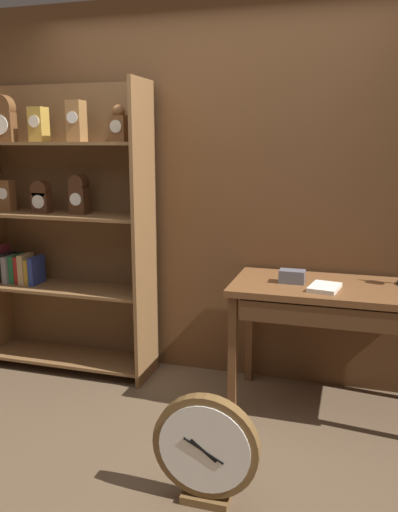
{
  "coord_description": "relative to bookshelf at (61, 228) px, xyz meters",
  "views": [
    {
      "loc": [
        0.93,
        -2.17,
        1.65
      ],
      "look_at": [
        0.05,
        0.79,
        0.98
      ],
      "focal_mm": 36.94,
      "sensor_mm": 36.0,
      "label": 1
    }
  ],
  "objects": [
    {
      "name": "toolbox_small",
      "position": [
        1.68,
        -0.15,
        -0.2
      ],
      "size": [
        0.15,
        0.09,
        0.08
      ],
      "primitive_type": "cube",
      "color": "#595960",
      "rests_on": "workbench"
    },
    {
      "name": "workbench",
      "position": [
        1.94,
        -0.16,
        -0.34
      ],
      "size": [
        1.25,
        0.62,
        0.81
      ],
      "color": "brown",
      "rests_on": "ground"
    },
    {
      "name": "open_repair_manual",
      "position": [
        1.88,
        -0.24,
        -0.23
      ],
      "size": [
        0.2,
        0.24,
        0.02
      ],
      "primitive_type": "cube",
      "rotation": [
        0.0,
        0.0,
        -0.18
      ],
      "color": "silver",
      "rests_on": "workbench"
    },
    {
      "name": "back_wood_panel",
      "position": [
        1.09,
        0.24,
        0.25
      ],
      "size": [
        4.8,
        0.05,
        2.6
      ],
      "primitive_type": "cube",
      "color": "brown",
      "rests_on": "ground"
    },
    {
      "name": "bookshelf",
      "position": [
        0.0,
        0.0,
        0.0
      ],
      "size": [
        1.26,
        0.38,
        2.05
      ],
      "color": "brown",
      "rests_on": "ground"
    },
    {
      "name": "round_clock_large",
      "position": [
        1.43,
        -1.22,
        -0.78
      ],
      "size": [
        0.5,
        0.11,
        0.54
      ],
      "color": "brown",
      "rests_on": "ground"
    },
    {
      "name": "ground_plane",
      "position": [
        1.09,
        -1.13,
        -1.05
      ],
      "size": [
        10.0,
        10.0,
        0.0
      ],
      "primitive_type": "plane",
      "color": "brown"
    }
  ]
}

